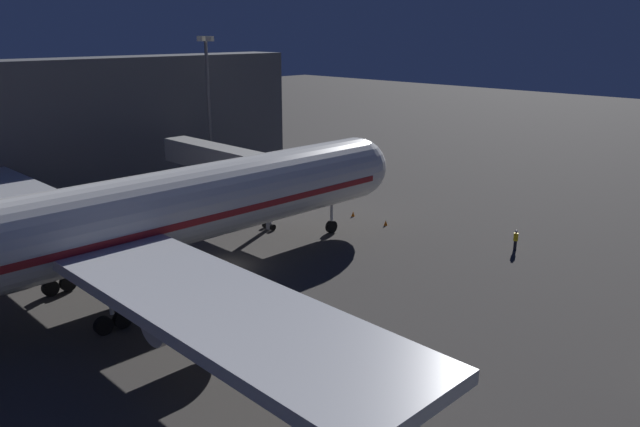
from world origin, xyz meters
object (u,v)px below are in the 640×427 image
Objects in this scene: apron_floodlight_mast at (208,99)px; ground_crew_under_port_wing at (516,239)px; traffic_cone_nose_port at (386,223)px; airliner_at_gate at (96,228)px; jet_bridge at (234,162)px; traffic_cone_nose_starboard at (353,214)px.

apron_floodlight_mast reaches higher than ground_crew_under_port_wing.
ground_crew_under_port_wing is at bearing -168.34° from traffic_cone_nose_port.
airliner_at_gate is 29.19m from traffic_cone_nose_port.
jet_bridge is 16.49m from traffic_cone_nose_port.
ground_crew_under_port_wing is (-14.82, -31.19, -4.72)m from airliner_at_gate.
apron_floodlight_mast is 9.77× the size of ground_crew_under_port_wing.
traffic_cone_nose_port is (-2.20, -28.59, -5.46)m from airliner_at_gate.
airliner_at_gate is at bearing 64.58° from ground_crew_under_port_wing.
jet_bridge is 34.64× the size of traffic_cone_nose_starboard.
apron_floodlight_mast is at bearing 3.27° from traffic_cone_nose_starboard.
airliner_at_gate is 108.46× the size of traffic_cone_nose_port.
apron_floodlight_mast is at bearing -27.04° from jet_bridge.
apron_floodlight_mast is (15.08, -7.70, 4.59)m from jet_bridge.
airliner_at_gate reaches higher than apron_floodlight_mast.
apron_floodlight_mast is 25.45m from traffic_cone_nose_starboard.
jet_bridge is at bearing 35.58° from traffic_cone_nose_port.
airliner_at_gate is 29.19m from traffic_cone_nose_starboard.
apron_floodlight_mast is 29.54m from traffic_cone_nose_port.
jet_bridge is 34.64× the size of traffic_cone_nose_port.
ground_crew_under_port_wing is at bearing -115.42° from airliner_at_gate.
ground_crew_under_port_wing is (-25.25, -11.63, -4.84)m from jet_bridge.
traffic_cone_nose_port is at bearing 11.66° from ground_crew_under_port_wing.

